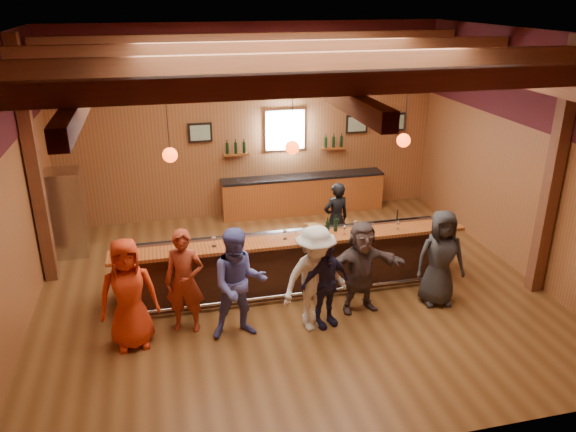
{
  "coord_description": "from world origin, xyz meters",
  "views": [
    {
      "loc": [
        -2.19,
        -8.82,
        5.13
      ],
      "look_at": [
        0.0,
        0.3,
        1.35
      ],
      "focal_mm": 35.0,
      "sensor_mm": 36.0,
      "label": 1
    }
  ],
  "objects_px": {
    "back_bar_cabinet": "(303,194)",
    "customer_brown": "(361,267)",
    "bar_counter": "(291,261)",
    "bottle_a": "(336,225)",
    "customer_orange": "(128,294)",
    "customer_white": "(315,278)",
    "customer_redvest": "(185,281)",
    "customer_navy": "(325,284)",
    "bartender": "(336,219)",
    "customer_denim": "(239,284)",
    "customer_dark": "(440,258)",
    "ice_bucket": "(313,231)",
    "stainless_fridge": "(67,213)"
  },
  "relations": [
    {
      "from": "stainless_fridge",
      "to": "bartender",
      "type": "xyz_separation_m",
      "value": [
        5.35,
        -1.31,
        -0.12
      ]
    },
    {
      "from": "customer_redvest",
      "to": "customer_white",
      "type": "height_order",
      "value": "customer_white"
    },
    {
      "from": "stainless_fridge",
      "to": "customer_brown",
      "type": "distance_m",
      "value": 6.17
    },
    {
      "from": "bar_counter",
      "to": "customer_redvest",
      "type": "height_order",
      "value": "customer_redvest"
    },
    {
      "from": "customer_denim",
      "to": "customer_white",
      "type": "relative_size",
      "value": 1.03
    },
    {
      "from": "customer_dark",
      "to": "bottle_a",
      "type": "relative_size",
      "value": 5.52
    },
    {
      "from": "back_bar_cabinet",
      "to": "customer_white",
      "type": "relative_size",
      "value": 2.25
    },
    {
      "from": "customer_redvest",
      "to": "ice_bucket",
      "type": "height_order",
      "value": "customer_redvest"
    },
    {
      "from": "bar_counter",
      "to": "bottle_a",
      "type": "relative_size",
      "value": 20.15
    },
    {
      "from": "bottle_a",
      "to": "customer_brown",
      "type": "bearing_deg",
      "value": -79.52
    },
    {
      "from": "back_bar_cabinet",
      "to": "customer_brown",
      "type": "relative_size",
      "value": 2.46
    },
    {
      "from": "bar_counter",
      "to": "back_bar_cabinet",
      "type": "distance_m",
      "value": 3.76
    },
    {
      "from": "customer_white",
      "to": "bartender",
      "type": "bearing_deg",
      "value": 49.18
    },
    {
      "from": "customer_white",
      "to": "customer_dark",
      "type": "relative_size",
      "value": 1.03
    },
    {
      "from": "stainless_fridge",
      "to": "bartender",
      "type": "distance_m",
      "value": 5.51
    },
    {
      "from": "stainless_fridge",
      "to": "customer_denim",
      "type": "relative_size",
      "value": 0.98
    },
    {
      "from": "customer_brown",
      "to": "customer_dark",
      "type": "bearing_deg",
      "value": -6.34
    },
    {
      "from": "customer_brown",
      "to": "bottle_a",
      "type": "distance_m",
      "value": 1.01
    },
    {
      "from": "bartender",
      "to": "bottle_a",
      "type": "height_order",
      "value": "bartender"
    },
    {
      "from": "ice_bucket",
      "to": "customer_redvest",
      "type": "bearing_deg",
      "value": -163.77
    },
    {
      "from": "customer_redvest",
      "to": "customer_brown",
      "type": "height_order",
      "value": "customer_redvest"
    },
    {
      "from": "bar_counter",
      "to": "bartender",
      "type": "relative_size",
      "value": 4.04
    },
    {
      "from": "back_bar_cabinet",
      "to": "customer_brown",
      "type": "height_order",
      "value": "customer_brown"
    },
    {
      "from": "customer_white",
      "to": "customer_denim",
      "type": "bearing_deg",
      "value": 161.46
    },
    {
      "from": "bar_counter",
      "to": "bottle_a",
      "type": "bearing_deg",
      "value": -12.23
    },
    {
      "from": "customer_orange",
      "to": "customer_redvest",
      "type": "height_order",
      "value": "customer_orange"
    },
    {
      "from": "customer_redvest",
      "to": "bartender",
      "type": "distance_m",
      "value": 3.84
    },
    {
      "from": "customer_navy",
      "to": "customer_brown",
      "type": "relative_size",
      "value": 0.92
    },
    {
      "from": "customer_white",
      "to": "customer_brown",
      "type": "relative_size",
      "value": 1.09
    },
    {
      "from": "stainless_fridge",
      "to": "bottle_a",
      "type": "height_order",
      "value": "stainless_fridge"
    },
    {
      "from": "bar_counter",
      "to": "customer_redvest",
      "type": "xyz_separation_m",
      "value": [
        -1.97,
        -0.98,
        0.34
      ]
    },
    {
      "from": "customer_orange",
      "to": "customer_white",
      "type": "xyz_separation_m",
      "value": [
        2.86,
        -0.18,
        -0.0
      ]
    },
    {
      "from": "stainless_fridge",
      "to": "ice_bucket",
      "type": "relative_size",
      "value": 7.82
    },
    {
      "from": "bartender",
      "to": "customer_white",
      "type": "bearing_deg",
      "value": 53.92
    },
    {
      "from": "customer_white",
      "to": "bartender",
      "type": "height_order",
      "value": "customer_white"
    },
    {
      "from": "customer_redvest",
      "to": "bottle_a",
      "type": "xyz_separation_m",
      "value": [
        2.75,
        0.81,
        0.37
      ]
    },
    {
      "from": "stainless_fridge",
      "to": "customer_white",
      "type": "bearing_deg",
      "value": -42.88
    },
    {
      "from": "back_bar_cabinet",
      "to": "ice_bucket",
      "type": "distance_m",
      "value": 4.05
    },
    {
      "from": "customer_orange",
      "to": "bottle_a",
      "type": "xyz_separation_m",
      "value": [
        3.6,
        1.06,
        0.34
      ]
    },
    {
      "from": "customer_navy",
      "to": "ice_bucket",
      "type": "distance_m",
      "value": 1.17
    },
    {
      "from": "stainless_fridge",
      "to": "bottle_a",
      "type": "relative_size",
      "value": 5.76
    },
    {
      "from": "customer_denim",
      "to": "bartender",
      "type": "height_order",
      "value": "customer_denim"
    },
    {
      "from": "stainless_fridge",
      "to": "customer_white",
      "type": "xyz_separation_m",
      "value": [
        4.16,
        -3.87,
        -0.01
      ]
    },
    {
      "from": "customer_brown",
      "to": "customer_navy",
      "type": "bearing_deg",
      "value": -159.79
    },
    {
      "from": "customer_redvest",
      "to": "customer_navy",
      "type": "bearing_deg",
      "value": 5.7
    },
    {
      "from": "customer_white",
      "to": "customer_dark",
      "type": "bearing_deg",
      "value": -9.67
    },
    {
      "from": "customer_navy",
      "to": "customer_dark",
      "type": "relative_size",
      "value": 0.87
    },
    {
      "from": "customer_brown",
      "to": "ice_bucket",
      "type": "xyz_separation_m",
      "value": [
        -0.63,
        0.76,
        0.41
      ]
    },
    {
      "from": "customer_redvest",
      "to": "bartender",
      "type": "xyz_separation_m",
      "value": [
        3.2,
        2.12,
        -0.09
      ]
    },
    {
      "from": "customer_orange",
      "to": "customer_white",
      "type": "relative_size",
      "value": 1.0
    }
  ]
}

